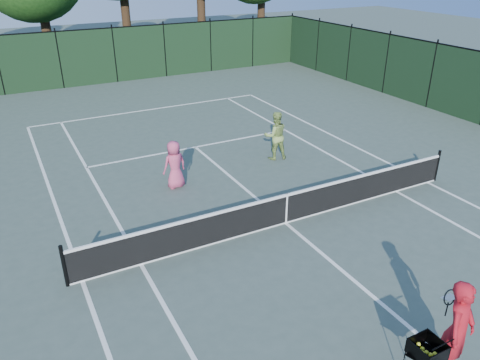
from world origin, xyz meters
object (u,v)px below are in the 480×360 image
loose_ball_midcourt (424,347)px  ball_hopper (427,350)px  coach (458,331)px  player_green (275,136)px  player_pink (175,165)px

loose_ball_midcourt → ball_hopper: bearing=-142.2°
coach → ball_hopper: size_ratio=2.06×
player_green → ball_hopper: (-3.01, -9.65, -0.08)m
coach → ball_hopper: 0.64m
player_pink → ball_hopper: player_pink is taller
coach → loose_ball_midcourt: coach is taller
coach → player_pink: 9.34m
loose_ball_midcourt → player_pink: bearing=101.2°
player_pink → coach: bearing=91.6°
player_pink → player_green: (4.01, 0.51, 0.10)m
coach → ball_hopper: (-0.61, 0.05, -0.18)m
coach → player_green: size_ratio=1.11×
player_green → loose_ball_midcourt: bearing=89.0°
ball_hopper → loose_ball_midcourt: size_ratio=13.95×
player_pink → ball_hopper: bearing=87.8°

